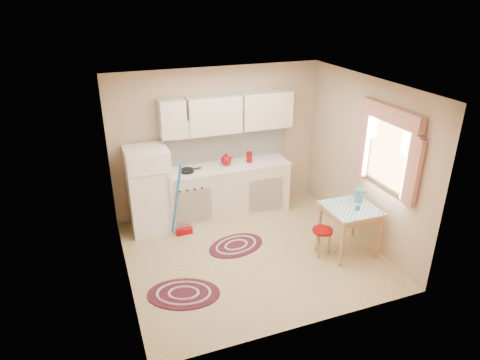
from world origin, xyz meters
name	(u,v)px	position (x,y,z in m)	size (l,w,h in m)	color
room_shell	(257,147)	(0.16, 0.24, 1.60)	(3.64, 3.60, 2.52)	tan
fridge	(149,190)	(-1.26, 1.25, 0.70)	(0.65, 0.60, 1.40)	white
broom	(182,201)	(-0.82, 0.90, 0.60)	(0.28, 0.12, 1.20)	#1C68B4
base_cabinets	(223,192)	(-0.02, 1.30, 0.44)	(2.25, 0.60, 0.88)	silver
countertop	(223,167)	(-0.02, 1.30, 0.90)	(2.27, 0.62, 0.04)	silver
frying_pan	(187,171)	(-0.64, 1.25, 0.94)	(0.21, 0.21, 0.05)	black
red_kettle	(226,160)	(0.04, 1.30, 1.02)	(0.19, 0.17, 0.19)	#930508
red_canister	(249,158)	(0.46, 1.30, 1.00)	(0.10, 0.10, 0.16)	#930508
table	(349,229)	(1.38, -0.40, 0.36)	(0.72, 0.72, 0.72)	tan
stool	(322,242)	(0.96, -0.36, 0.21)	(0.30, 0.30, 0.42)	#930508
coffee_pot	(359,194)	(1.57, -0.28, 0.86)	(0.14, 0.12, 0.28)	teal
mug	(358,207)	(1.41, -0.50, 0.77)	(0.08, 0.08, 0.10)	teal
rug_center	(236,245)	(-0.15, 0.28, 0.01)	(0.90, 0.60, 0.02)	maroon
rug_left	(184,294)	(-1.18, -0.55, 0.01)	(0.95, 0.63, 0.02)	maroon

